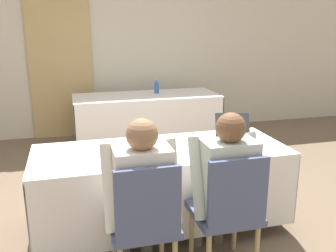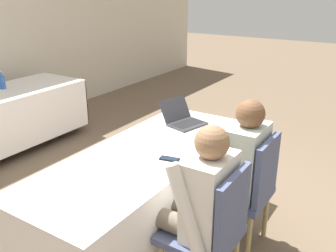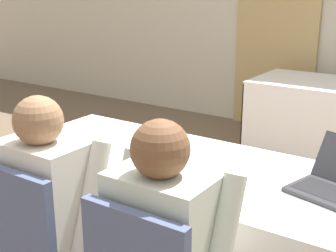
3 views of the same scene
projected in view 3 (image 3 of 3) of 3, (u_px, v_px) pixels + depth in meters
name	position (u px, v px, depth m)	size (l,w,h in m)	color
curtain_panel	(278.00, 8.00, 4.98)	(0.92, 0.04, 2.65)	tan
conference_table_near	(191.00, 195.00, 2.36)	(2.08, 0.80, 0.72)	white
laptop	(334.00, 184.00, 1.99)	(0.38, 0.40, 0.21)	#333338
cell_phone	(165.00, 178.00, 2.14)	(0.09, 0.15, 0.01)	black
paper_beside_laptop	(59.00, 143.00, 2.62)	(0.30, 0.35, 0.00)	white
chair_near_left	(44.00, 250.00, 1.98)	(0.44, 0.44, 0.91)	tan
person_checkered_shirt	(60.00, 207.00, 2.01)	(0.50, 0.52, 1.17)	#665B4C
person_white_shirt	(173.00, 248.00, 1.70)	(0.50, 0.52, 1.17)	#665B4C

